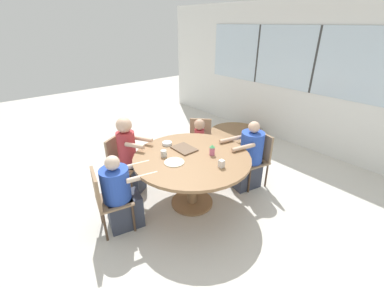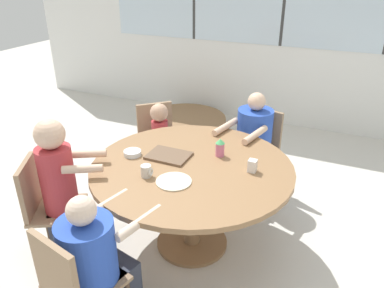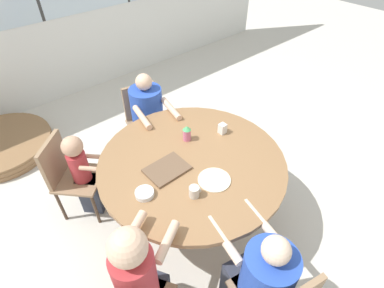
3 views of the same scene
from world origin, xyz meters
name	(u,v)px [view 1 (image 1 of 3)]	position (x,y,z in m)	size (l,w,h in m)	color
ground_plane	(192,203)	(0.00, 0.00, 0.00)	(16.00, 16.00, 0.00)	beige
wall_back_with_windows	(313,78)	(0.00, 3.01, 1.43)	(8.40, 0.08, 2.80)	silver
dining_table	(192,165)	(0.00, 0.00, 0.64)	(1.57, 1.57, 0.77)	olive
chair_for_woman_green_shirt	(121,159)	(-1.00, -0.57, 0.51)	(0.55, 0.55, 0.85)	#937556
chair_for_man_blue_shirt	(106,196)	(-0.26, -1.13, 0.51)	(0.48, 0.48, 0.85)	#937556
chair_for_man_teal_shirt	(257,155)	(0.25, 1.13, 0.51)	(0.48, 0.48, 0.85)	#937556
chair_for_toddler	(200,139)	(-0.79, 0.85, 0.51)	(0.57, 0.57, 0.85)	#937556
person_woman_green_shirt	(129,157)	(-0.87, -0.49, 0.56)	(0.54, 0.46, 1.19)	#333847
person_man_blue_shirt	(121,196)	(-0.22, -0.96, 0.45)	(0.47, 0.68, 1.02)	#333847
person_man_teal_shirt	(249,159)	(0.21, 0.96, 0.48)	(0.47, 0.68, 1.09)	#333847
person_toddler	(199,144)	(-0.69, 0.74, 0.47)	(0.33, 0.34, 0.92)	#333847
food_tray_dark	(184,149)	(-0.23, 0.05, 0.78)	(0.33, 0.25, 0.02)	brown
coffee_mug	(164,154)	(-0.23, -0.29, 0.82)	(0.08, 0.08, 0.09)	beige
sippy_cup	(212,150)	(0.14, 0.23, 0.85)	(0.07, 0.07, 0.15)	#CC668C
milk_carton_small	(221,164)	(0.45, 0.09, 0.82)	(0.06, 0.06, 0.10)	silver
bowl_white_shallow	(167,143)	(-0.51, -0.05, 0.79)	(0.14, 0.14, 0.04)	silver
plate_tortillas	(174,162)	(-0.02, -0.28, 0.78)	(0.26, 0.26, 0.01)	beige
folded_table_stack	(237,135)	(-1.14, 2.28, 0.08)	(1.21, 1.21, 0.15)	olive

